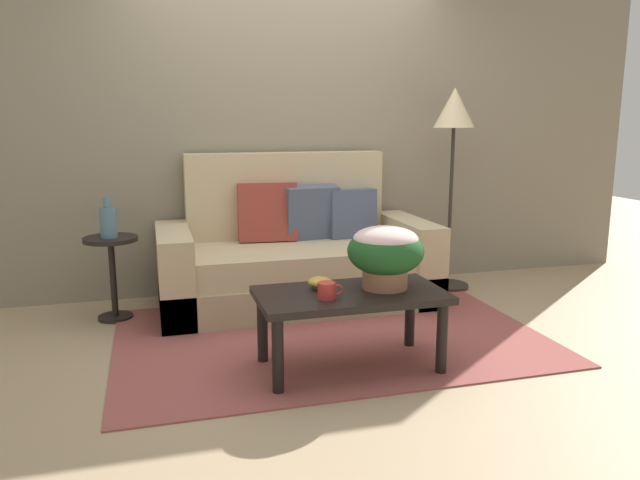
{
  "coord_description": "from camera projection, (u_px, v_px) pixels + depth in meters",
  "views": [
    {
      "loc": [
        -1.08,
        -3.66,
        1.39
      ],
      "look_at": [
        -0.03,
        0.05,
        0.62
      ],
      "focal_mm": 34.34,
      "sensor_mm": 36.0,
      "label": 1
    }
  ],
  "objects": [
    {
      "name": "wall_back",
      "position": [
        283.0,
        114.0,
        4.9
      ],
      "size": [
        6.4,
        0.12,
        2.85
      ],
      "primitive_type": "cube",
      "color": "gray",
      "rests_on": "ground"
    },
    {
      "name": "area_rug",
      "position": [
        329.0,
        336.0,
        3.95
      ],
      "size": [
        2.68,
        1.81,
        0.01
      ],
      "primitive_type": "cube",
      "color": "#994C47",
      "rests_on": "ground"
    },
    {
      "name": "side_table",
      "position": [
        112.0,
        263.0,
        4.23
      ],
      "size": [
        0.37,
        0.37,
        0.59
      ],
      "color": "black",
      "rests_on": "ground"
    },
    {
      "name": "couch",
      "position": [
        296.0,
        259.0,
        4.65
      ],
      "size": [
        2.03,
        0.93,
        1.13
      ],
      "color": "tan",
      "rests_on": "ground"
    },
    {
      "name": "floor_lamp",
      "position": [
        454.0,
        129.0,
        4.85
      ],
      "size": [
        0.35,
        0.35,
        1.63
      ],
      "color": "#2D2823",
      "rests_on": "ground"
    },
    {
      "name": "coffee_table",
      "position": [
        350.0,
        303.0,
        3.39
      ],
      "size": [
        1.04,
        0.55,
        0.45
      ],
      "color": "black",
      "rests_on": "ground"
    },
    {
      "name": "snack_bowl",
      "position": [
        320.0,
        282.0,
        3.43
      ],
      "size": [
        0.14,
        0.14,
        0.07
      ],
      "color": "gold",
      "rests_on": "coffee_table"
    },
    {
      "name": "table_vase",
      "position": [
        108.0,
        221.0,
        4.16
      ],
      "size": [
        0.11,
        0.11,
        0.27
      ],
      "color": "slate",
      "rests_on": "side_table"
    },
    {
      "name": "ground_plane",
      "position": [
        327.0,
        334.0,
        4.01
      ],
      "size": [
        14.0,
        14.0,
        0.0
      ],
      "primitive_type": "plane",
      "color": "tan"
    },
    {
      "name": "potted_plant",
      "position": [
        385.0,
        251.0,
        3.41
      ],
      "size": [
        0.43,
        0.43,
        0.35
      ],
      "color": "#A36B4C",
      "rests_on": "coffee_table"
    },
    {
      "name": "coffee_mug",
      "position": [
        327.0,
        291.0,
        3.24
      ],
      "size": [
        0.14,
        0.1,
        0.09
      ],
      "color": "red",
      "rests_on": "coffee_table"
    }
  ]
}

